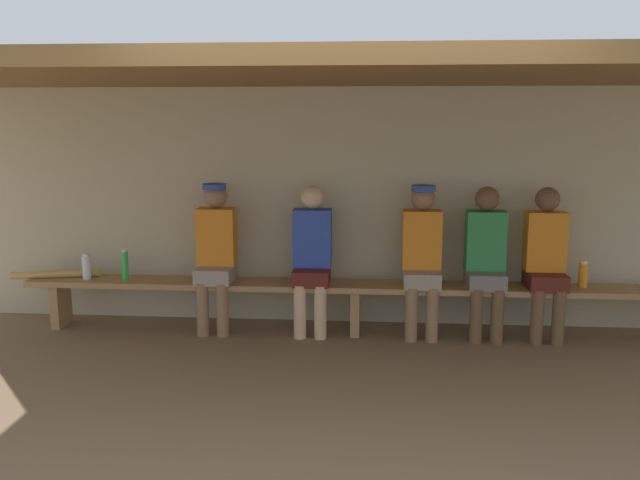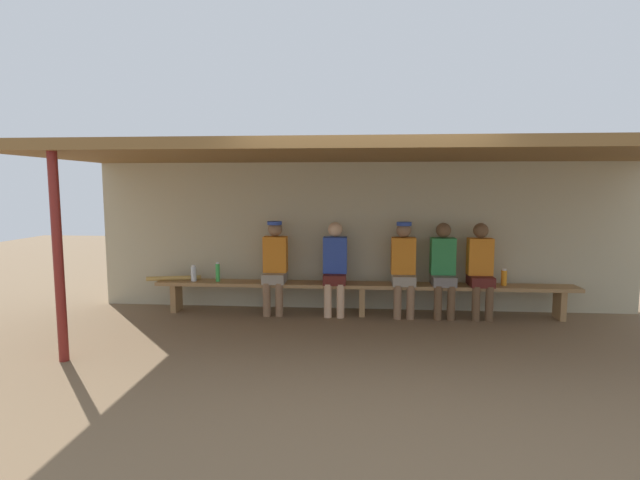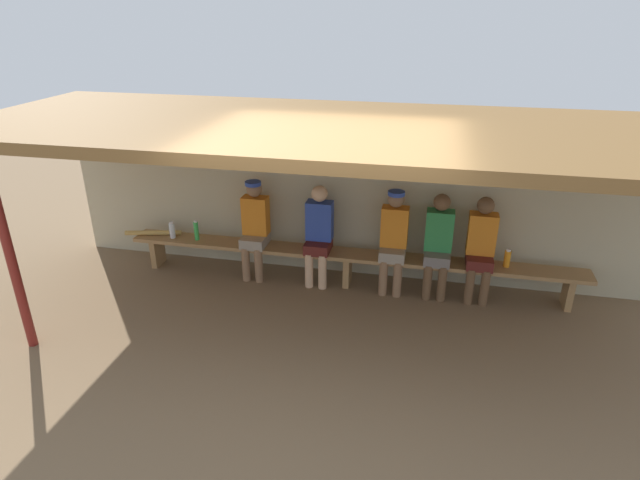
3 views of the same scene
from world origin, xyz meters
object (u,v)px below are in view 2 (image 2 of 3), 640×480
at_px(support_post, 58,258).
at_px(water_bottle_green, 194,273).
at_px(player_leftmost, 275,263).
at_px(player_with_sunglasses, 335,264).
at_px(player_shirtless_tan, 403,264).
at_px(player_in_red, 481,266).
at_px(baseball_bat, 174,278).
at_px(player_middle, 443,266).
at_px(water_bottle_orange, 504,277).
at_px(water_bottle_blue, 218,272).
at_px(bench, 362,288).

distance_m(support_post, water_bottle_green, 2.25).
height_order(player_leftmost, player_with_sunglasses, player_leftmost).
bearing_deg(player_shirtless_tan, support_post, -150.71).
height_order(player_in_red, baseball_bat, player_in_red).
xyz_separation_m(player_middle, water_bottle_orange, (0.85, 0.02, -0.16)).
bearing_deg(water_bottle_blue, player_middle, 0.43).
bearing_deg(player_leftmost, water_bottle_green, -178.52).
bearing_deg(baseball_bat, support_post, -113.33).
distance_m(player_leftmost, water_bottle_orange, 3.26).
bearing_deg(player_with_sunglasses, player_leftmost, 179.97).
bearing_deg(water_bottle_blue, player_shirtless_tan, 0.53).
bearing_deg(water_bottle_blue, bench, 0.58).
bearing_deg(player_leftmost, water_bottle_blue, -178.32).
bearing_deg(baseball_bat, player_in_red, -12.79).
height_order(support_post, baseball_bat, support_post).
bearing_deg(support_post, water_bottle_blue, 62.97).
relative_size(support_post, player_in_red, 1.65).
height_order(water_bottle_green, water_bottle_orange, water_bottle_green).
bearing_deg(player_middle, player_shirtless_tan, 179.95).
height_order(player_middle, player_with_sunglasses, same).
distance_m(player_leftmost, player_with_sunglasses, 0.87).
distance_m(support_post, player_leftmost, 2.86).
relative_size(support_post, baseball_bat, 2.81).
xyz_separation_m(player_leftmost, water_bottle_orange, (3.25, 0.02, -0.17)).
distance_m(bench, player_with_sunglasses, 0.52).
height_order(player_with_sunglasses, baseball_bat, player_with_sunglasses).
bearing_deg(water_bottle_green, player_leftmost, 1.48).
relative_size(bench, baseball_bat, 7.67).
distance_m(support_post, water_bottle_orange, 5.60).
relative_size(player_shirtless_tan, water_bottle_green, 5.66).
bearing_deg(player_middle, water_bottle_orange, 1.68).
bearing_deg(baseball_bat, player_with_sunglasses, -12.76).
relative_size(bench, water_bottle_orange, 25.54).
height_order(player_leftmost, water_bottle_blue, player_leftmost).
distance_m(player_shirtless_tan, player_middle, 0.56).
bearing_deg(player_in_red, bench, -179.89).
relative_size(player_in_red, player_with_sunglasses, 1.00).
bearing_deg(player_in_red, baseball_bat, -179.96).
distance_m(player_middle, player_with_sunglasses, 1.53).
relative_size(water_bottle_blue, water_bottle_green, 1.19).
height_order(player_in_red, player_with_sunglasses, same).
height_order(water_bottle_orange, baseball_bat, water_bottle_orange).
relative_size(water_bottle_green, water_bottle_orange, 1.01).
height_order(player_shirtless_tan, player_with_sunglasses, player_shirtless_tan).
xyz_separation_m(player_with_sunglasses, baseball_bat, (-2.39, -0.00, -0.24)).
distance_m(player_leftmost, baseball_bat, 1.53).
height_order(water_bottle_blue, water_bottle_orange, water_bottle_blue).
distance_m(bench, water_bottle_green, 2.47).
relative_size(support_post, player_with_sunglasses, 1.65).
bearing_deg(baseball_bat, player_leftmost, -12.69).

